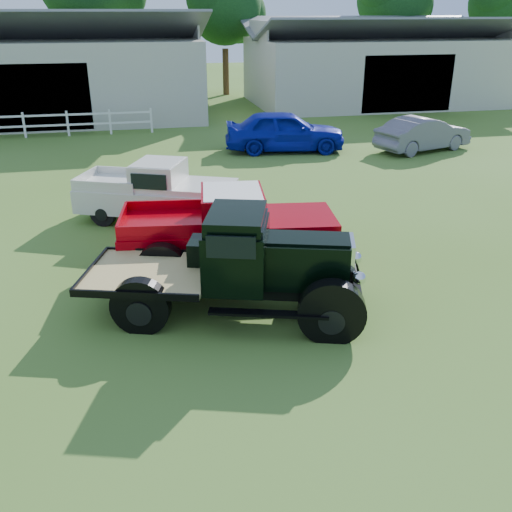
{
  "coord_description": "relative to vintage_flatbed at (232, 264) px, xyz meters",
  "views": [
    {
      "loc": [
        -2.09,
        -9.19,
        5.65
      ],
      "look_at": [
        0.2,
        1.2,
        1.05
      ],
      "focal_mm": 40.0,
      "sensor_mm": 36.0,
      "label": 1
    }
  ],
  "objects": [
    {
      "name": "vintage_flatbed",
      "position": [
        0.0,
        0.0,
        0.0
      ],
      "size": [
        5.86,
        3.7,
        2.16
      ],
      "primitive_type": null,
      "rotation": [
        0.0,
        0.0,
        -0.3
      ],
      "color": "black",
      "rests_on": "ground"
    },
    {
      "name": "fence_rail",
      "position": [
        -7.64,
        19.15,
        -0.48
      ],
      "size": [
        14.2,
        0.16,
        1.2
      ],
      "primitive_type": null,
      "color": "white",
      "rests_on": "ground"
    },
    {
      "name": "misc_car_blue",
      "position": [
        4.8,
        13.76,
        -0.21
      ],
      "size": [
        5.36,
        2.8,
        1.74
      ],
      "primitive_type": "imported",
      "rotation": [
        0.0,
        0.0,
        1.42
      ],
      "color": "#08159A",
      "rests_on": "ground"
    },
    {
      "name": "misc_car_grey",
      "position": [
        10.68,
        12.55,
        -0.36
      ],
      "size": [
        4.65,
        2.8,
        1.45
      ],
      "primitive_type": "imported",
      "rotation": [
        0.0,
        0.0,
        1.88
      ],
      "color": "slate",
      "rests_on": "ground"
    },
    {
      "name": "shed_left",
      "position": [
        -6.64,
        25.15,
        1.72
      ],
      "size": [
        18.8,
        10.2,
        5.6
      ],
      "primitive_type": null,
      "color": "#A2A199",
      "rests_on": "ground"
    },
    {
      "name": "white_pickup",
      "position": [
        -1.12,
        5.95,
        -0.23
      ],
      "size": [
        4.98,
        3.51,
        1.71
      ],
      "primitive_type": null,
      "rotation": [
        0.0,
        0.0,
        -0.41
      ],
      "color": "beige",
      "rests_on": "ground"
    },
    {
      "name": "tree_b",
      "position": [
        -3.64,
        33.15,
        4.67
      ],
      "size": [
        6.9,
        6.9,
        11.5
      ],
      "primitive_type": null,
      "color": "black",
      "rests_on": "ground"
    },
    {
      "name": "ground",
      "position": [
        0.36,
        -0.85,
        -1.08
      ],
      "size": [
        120.0,
        120.0,
        0.0
      ],
      "primitive_type": "plane",
      "color": "#43691D"
    },
    {
      "name": "shed_right",
      "position": [
        14.36,
        26.15,
        1.52
      ],
      "size": [
        16.8,
        9.2,
        5.2
      ],
      "primitive_type": null,
      "color": "#A2A199",
      "rests_on": "ground"
    },
    {
      "name": "tree_c",
      "position": [
        5.36,
        32.15,
        3.42
      ],
      "size": [
        5.4,
        5.4,
        9.0
      ],
      "primitive_type": null,
      "color": "black",
      "rests_on": "ground"
    },
    {
      "name": "tree_e",
      "position": [
        26.36,
        31.15,
        3.67
      ],
      "size": [
        5.7,
        5.7,
        9.5
      ],
      "primitive_type": null,
      "color": "black",
      "rests_on": "ground"
    },
    {
      "name": "red_pickup",
      "position": [
        0.34,
        2.32,
        -0.14
      ],
      "size": [
        5.38,
        2.63,
        1.88
      ],
      "primitive_type": null,
      "rotation": [
        0.0,
        0.0,
        -0.13
      ],
      "color": "#9A0009",
      "rests_on": "ground"
    },
    {
      "name": "tree_d",
      "position": [
        18.36,
        33.15,
        3.92
      ],
      "size": [
        6.0,
        6.0,
        10.0
      ],
      "primitive_type": null,
      "color": "black",
      "rests_on": "ground"
    }
  ]
}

